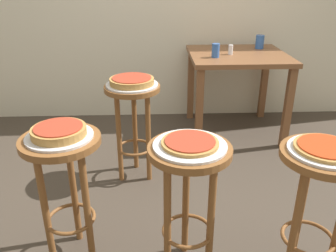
% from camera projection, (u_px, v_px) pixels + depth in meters
% --- Properties ---
extents(ground_plane, '(6.00, 6.00, 0.00)m').
position_uv_depth(ground_plane, '(174.00, 205.00, 2.35)').
color(ground_plane, '#42382D').
extents(stool_foreground, '(0.39, 0.39, 0.71)m').
position_uv_depth(stool_foreground, '(318.00, 188.00, 1.60)').
color(stool_foreground, brown).
rests_on(stool_foreground, ground_plane).
extents(serving_plate_foreground, '(0.33, 0.33, 0.01)m').
position_uv_depth(serving_plate_foreground, '(326.00, 151.00, 1.52)').
color(serving_plate_foreground, silver).
rests_on(serving_plate_foreground, stool_foreground).
extents(pizza_foreground, '(0.28, 0.28, 0.02)m').
position_uv_depth(pizza_foreground, '(326.00, 148.00, 1.52)').
color(pizza_foreground, '#B78442').
rests_on(pizza_foreground, serving_plate_foreground).
extents(stool_middle, '(0.39, 0.39, 0.71)m').
position_uv_depth(stool_middle, '(189.00, 182.00, 1.65)').
color(stool_middle, brown).
rests_on(stool_middle, ground_plane).
extents(serving_plate_middle, '(0.34, 0.34, 0.01)m').
position_uv_depth(serving_plate_middle, '(190.00, 146.00, 1.57)').
color(serving_plate_middle, silver).
rests_on(serving_plate_middle, stool_middle).
extents(pizza_middle, '(0.26, 0.26, 0.02)m').
position_uv_depth(pizza_middle, '(190.00, 142.00, 1.56)').
color(pizza_middle, '#B78442').
rests_on(pizza_middle, serving_plate_middle).
extents(stool_leftside, '(0.39, 0.39, 0.71)m').
position_uv_depth(stool_leftside, '(64.00, 171.00, 1.73)').
color(stool_leftside, brown).
rests_on(stool_leftside, ground_plane).
extents(serving_plate_leftside, '(0.32, 0.32, 0.01)m').
position_uv_depth(serving_plate_leftside, '(60.00, 136.00, 1.65)').
color(serving_plate_leftside, silver).
rests_on(serving_plate_leftside, stool_leftside).
extents(pizza_leftside, '(0.26, 0.26, 0.05)m').
position_uv_depth(pizza_leftside, '(59.00, 131.00, 1.64)').
color(pizza_leftside, '#B78442').
rests_on(pizza_leftside, serving_plate_leftside).
extents(stool_rear, '(0.39, 0.39, 0.71)m').
position_uv_depth(stool_rear, '(133.00, 111.00, 2.47)').
color(stool_rear, brown).
rests_on(stool_rear, ground_plane).
extents(serving_plate_rear, '(0.36, 0.36, 0.01)m').
position_uv_depth(serving_plate_rear, '(132.00, 85.00, 2.39)').
color(serving_plate_rear, silver).
rests_on(serving_plate_rear, stool_rear).
extents(pizza_rear, '(0.30, 0.30, 0.05)m').
position_uv_depth(pizza_rear, '(132.00, 81.00, 2.38)').
color(pizza_rear, '#B78442').
rests_on(pizza_rear, serving_plate_rear).
extents(dining_table, '(0.86, 0.80, 0.75)m').
position_uv_depth(dining_table, '(237.00, 67.00, 3.16)').
color(dining_table, brown).
rests_on(dining_table, ground_plane).
extents(cup_near_edge, '(0.06, 0.06, 0.12)m').
position_uv_depth(cup_near_edge, '(216.00, 51.00, 2.95)').
color(cup_near_edge, '#3360B2').
rests_on(cup_near_edge, dining_table).
extents(cup_far_edge, '(0.08, 0.08, 0.12)m').
position_uv_depth(cup_far_edge, '(260.00, 42.00, 3.28)').
color(cup_far_edge, '#3360B2').
rests_on(cup_far_edge, dining_table).
extents(condiment_shaker, '(0.04, 0.04, 0.08)m').
position_uv_depth(condiment_shaker, '(231.00, 50.00, 3.06)').
color(condiment_shaker, white).
rests_on(condiment_shaker, dining_table).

